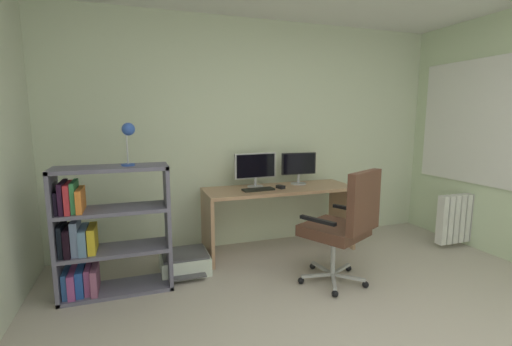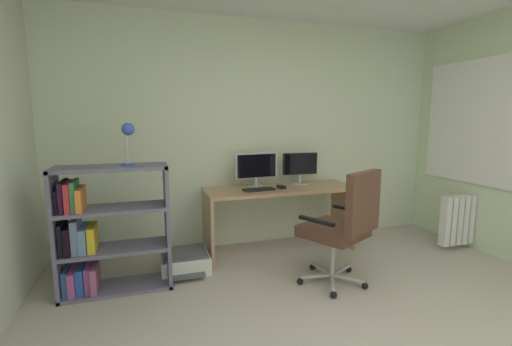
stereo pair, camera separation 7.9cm
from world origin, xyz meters
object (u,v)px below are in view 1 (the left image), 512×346
object	(u,v)px
monitor_main	(255,167)
desk_lamp	(128,134)
monitor_secondary	(299,166)
radiator	(462,218)
desk	(279,203)
keyboard	(258,189)
bookshelf	(100,235)
printer	(185,262)
computer_mouse	(281,187)
office_chair	(344,223)

from	to	relation	value
monitor_main	desk_lamp	size ratio (longest dim) A/B	1.35
monitor_secondary	monitor_main	bearing A→B (deg)	-179.99
monitor_main	radiator	bearing A→B (deg)	-16.54
desk	radiator	xyz separation A→B (m)	(2.09, -0.58, -0.21)
monitor_main	monitor_secondary	distance (m)	0.54
keyboard	monitor_secondary	bearing A→B (deg)	15.09
monitor_main	bookshelf	world-z (taller)	monitor_main
printer	computer_mouse	bearing A→B (deg)	8.80
bookshelf	radiator	distance (m)	3.93
desk_lamp	printer	size ratio (longest dim) A/B	0.71
monitor_main	desk_lamp	bearing A→B (deg)	-157.58
desk	computer_mouse	distance (m)	0.21
desk	office_chair	size ratio (longest dim) A/B	1.58
office_chair	bookshelf	distance (m)	2.13
computer_mouse	desk_lamp	world-z (taller)	desk_lamp
computer_mouse	printer	size ratio (longest dim) A/B	0.20
desk	desk_lamp	world-z (taller)	desk_lamp
desk	monitor_main	distance (m)	0.49
office_chair	printer	distance (m)	1.60
desk_lamp	printer	distance (m)	1.37
computer_mouse	radiator	size ratio (longest dim) A/B	0.15
desk_lamp	radiator	distance (m)	3.79
computer_mouse	bookshelf	xyz separation A→B (m)	(-1.83, -0.37, -0.23)
keyboard	office_chair	size ratio (longest dim) A/B	0.32
monitor_main	monitor_secondary	size ratio (longest dim) A/B	1.18
printer	monitor_main	bearing A→B (deg)	21.52
monitor_main	printer	distance (m)	1.26
monitor_main	desk	bearing A→B (deg)	-25.12
monitor_secondary	keyboard	size ratio (longest dim) A/B	1.23
monitor_main	bookshelf	distance (m)	1.73
desk	monitor_main	xyz separation A→B (m)	(-0.25, 0.12, 0.41)
desk	radiator	world-z (taller)	desk
bookshelf	desk_lamp	world-z (taller)	desk_lamp
office_chair	desk_lamp	distance (m)	2.02
desk	printer	distance (m)	1.21
desk	monitor_main	bearing A→B (deg)	154.88
computer_mouse	office_chair	distance (m)	0.97
bookshelf	radiator	bearing A→B (deg)	-2.23
monitor_main	radiator	world-z (taller)	monitor_main
computer_mouse	keyboard	bearing A→B (deg)	169.99
computer_mouse	printer	distance (m)	1.29
radiator	desk	bearing A→B (deg)	164.53
monitor_secondary	printer	bearing A→B (deg)	-166.38
keyboard	bookshelf	world-z (taller)	bookshelf
desk	monitor_main	world-z (taller)	monitor_main
bookshelf	printer	bearing A→B (deg)	15.53
monitor_secondary	printer	world-z (taller)	monitor_secondary
bookshelf	printer	xyz separation A→B (m)	(0.73, 0.20, -0.43)
desk	desk_lamp	distance (m)	1.81
desk	office_chair	bearing A→B (deg)	-77.52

